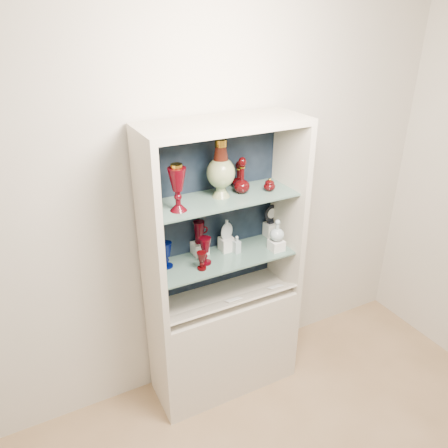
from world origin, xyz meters
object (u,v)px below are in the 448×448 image
pedestal_lamp_right (177,188)px  cobalt_goblet (167,255)px  enamel_urn (221,169)px  clear_round_decanter (277,231)px  ruby_pitcher (199,232)px  ruby_decanter_b (238,174)px  ruby_goblet_tall (205,251)px  ruby_decanter_a (242,173)px  pedestal_lamp_left (151,190)px  ruby_goblet_small (202,261)px  cameo_medallion (271,214)px  flat_flask (227,229)px  lidded_bowl (270,184)px  clear_square_bottle (237,244)px

pedestal_lamp_right → cobalt_goblet: 0.49m
enamel_urn → clear_round_decanter: (0.36, -0.10, -0.45)m
enamel_urn → ruby_pitcher: size_ratio=2.34×
enamel_urn → ruby_decanter_b: bearing=26.2°
ruby_goblet_tall → ruby_pitcher: size_ratio=1.20×
ruby_decanter_a → ruby_goblet_tall: (-0.27, -0.03, -0.46)m
pedestal_lamp_left → ruby_decanter_a: bearing=-0.2°
ruby_goblet_small → cameo_medallion: (0.62, 0.18, 0.11)m
clear_round_decanter → ruby_goblet_small: bearing=179.4°
flat_flask → cameo_medallion: size_ratio=0.96×
lidded_bowl → ruby_goblet_tall: bearing=177.8°
lidded_bowl → ruby_pitcher: (-0.42, 0.15, -0.31)m
lidded_bowl → ruby_goblet_small: 0.64m
pedestal_lamp_left → enamel_urn: size_ratio=0.69×
pedestal_lamp_right → clear_round_decanter: pedestal_lamp_right is taller
cobalt_goblet → ruby_goblet_tall: ruby_goblet_tall is taller
ruby_decanter_a → clear_round_decanter: 0.47m
ruby_decanter_a → clear_square_bottle: bearing=-179.5°
enamel_urn → ruby_goblet_tall: (-0.13, -0.04, -0.51)m
ruby_decanter_a → cobalt_goblet: ruby_decanter_a is taller
pedestal_lamp_right → flat_flask: 0.56m
ruby_decanter_a → clear_square_bottle: 0.49m
lidded_bowl → pedestal_lamp_right: bearing=-178.2°
pedestal_lamp_right → cameo_medallion: (0.75, 0.17, -0.39)m
ruby_goblet_tall → ruby_pitcher: bearing=81.2°
ruby_decanter_a → cameo_medallion: bearing=18.8°
ruby_decanter_b → lidded_bowl: size_ratio=2.20×
flat_flask → clear_round_decanter: flat_flask is taller
ruby_decanter_b → cameo_medallion: bearing=2.2°
ruby_decanter_a → lidded_bowl: 0.20m
ruby_pitcher → clear_square_bottle: ruby_pitcher is taller
ruby_pitcher → flat_flask: 0.18m
cobalt_goblet → pedestal_lamp_right: bearing=-64.9°
enamel_urn → ruby_decanter_b: enamel_urn is taller
clear_round_decanter → cobalt_goblet: bearing=169.7°
ruby_goblet_tall → lidded_bowl: bearing=-2.2°
pedestal_lamp_left → clear_round_decanter: size_ratio=1.68×
ruby_goblet_small → clear_square_bottle: clear_square_bottle is taller
ruby_pitcher → ruby_goblet_tall: bearing=-98.3°
enamel_urn → cobalt_goblet: (-0.36, 0.03, -0.51)m
flat_flask → clear_round_decanter: size_ratio=0.93×
clear_square_bottle → clear_round_decanter: bearing=-19.2°
pedestal_lamp_left → cobalt_goblet: pedestal_lamp_left is taller
ruby_decanter_b → ruby_pitcher: ruby_decanter_b is taller
pedestal_lamp_right → ruby_decanter_a: size_ratio=1.06×
pedestal_lamp_left → ruby_pitcher: bearing=17.4°
pedestal_lamp_right → clear_round_decanter: bearing=-1.8°
ruby_decanter_b → flat_flask: (-0.10, -0.03, -0.35)m
ruby_decanter_a → cobalt_goblet: bearing=175.1°
ruby_goblet_small → flat_flask: 0.30m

